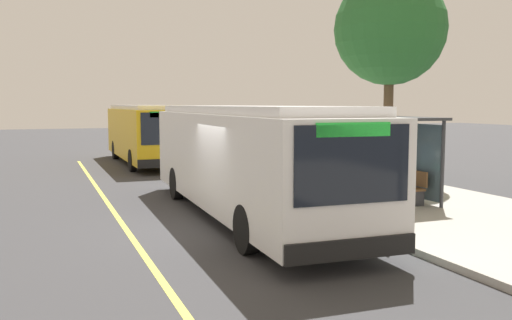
{
  "coord_description": "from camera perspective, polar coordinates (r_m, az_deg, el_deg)",
  "views": [
    {
      "loc": [
        12.55,
        -4.04,
        2.99
      ],
      "look_at": [
        -0.34,
        0.98,
        1.6
      ],
      "focal_mm": 38.99,
      "sensor_mm": 36.0,
      "label": 1
    }
  ],
  "objects": [
    {
      "name": "transit_bus_second",
      "position": [
        28.53,
        -11.21,
        2.85
      ],
      "size": [
        10.2,
        2.64,
        2.95
      ],
      "color": "gold",
      "rests_on": "ground_plane"
    },
    {
      "name": "sidewalk_curb",
      "position": [
        16.33,
        17.17,
        -4.81
      ],
      "size": [
        44.0,
        6.4,
        0.15
      ],
      "primitive_type": "cube",
      "color": "#A8A399",
      "rests_on": "ground_plane"
    },
    {
      "name": "waiting_bench",
      "position": [
        16.79,
        15.0,
        -2.54
      ],
      "size": [
        1.6,
        0.48,
        0.95
      ],
      "color": "brown",
      "rests_on": "sidewalk_curb"
    },
    {
      "name": "route_sign_post",
      "position": [
        12.97,
        13.47,
        1.0
      ],
      "size": [
        0.44,
        0.08,
        2.8
      ],
      "color": "#333338",
      "rests_on": "sidewalk_curb"
    },
    {
      "name": "pedestrian_commuter",
      "position": [
        17.77,
        5.08,
        -0.35
      ],
      "size": [
        0.24,
        0.4,
        1.69
      ],
      "color": "#282D47",
      "rests_on": "sidewalk_curb"
    },
    {
      "name": "ground_plane",
      "position": [
        13.51,
        -3.37,
        -7.06
      ],
      "size": [
        120.0,
        120.0,
        0.0
      ],
      "primitive_type": "plane",
      "color": "#38383A"
    },
    {
      "name": "lane_stripe_center",
      "position": [
        13.03,
        -12.7,
        -7.66
      ],
      "size": [
        36.0,
        0.14,
        0.01
      ],
      "primitive_type": "cube",
      "color": "#E0D64C",
      "rests_on": "ground_plane"
    },
    {
      "name": "street_tree_upstreet",
      "position": [
        21.69,
        13.59,
        12.85
      ],
      "size": [
        4.14,
        4.14,
        7.68
      ],
      "color": "brown",
      "rests_on": "sidewalk_curb"
    },
    {
      "name": "transit_bus_main",
      "position": [
        14.67,
        -1.05,
        0.36
      ],
      "size": [
        11.45,
        2.88,
        2.95
      ],
      "color": "white",
      "rests_on": "ground_plane"
    },
    {
      "name": "bus_shelter",
      "position": [
        16.9,
        14.17,
        1.91
      ],
      "size": [
        2.9,
        1.6,
        2.48
      ],
      "color": "#333338",
      "rests_on": "sidewalk_curb"
    }
  ]
}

